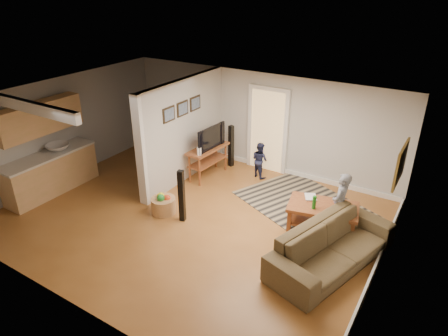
{
  "coord_description": "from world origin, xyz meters",
  "views": [
    {
      "loc": [
        4.38,
        -5.74,
        4.62
      ],
      "look_at": [
        0.54,
        0.44,
        1.1
      ],
      "focal_mm": 32.0,
      "sensor_mm": 36.0,
      "label": 1
    }
  ],
  "objects": [
    {
      "name": "ground",
      "position": [
        0.0,
        0.0,
        0.0
      ],
      "size": [
        7.5,
        7.5,
        0.0
      ],
      "primitive_type": "plane",
      "color": "brown",
      "rests_on": "ground"
    },
    {
      "name": "room_shell",
      "position": [
        -1.07,
        0.43,
        1.46
      ],
      "size": [
        7.54,
        6.02,
        2.52
      ],
      "color": "beige",
      "rests_on": "ground"
    },
    {
      "name": "area_rug",
      "position": [
        1.86,
        1.71,
        0.01
      ],
      "size": [
        3.33,
        2.95,
        0.01
      ],
      "primitive_type": "cube",
      "rotation": [
        0.0,
        0.0,
        -0.42
      ],
      "color": "black",
      "rests_on": "ground"
    },
    {
      "name": "sofa",
      "position": [
        3.0,
        0.05,
        0.0
      ],
      "size": [
        1.71,
        2.74,
        0.75
      ],
      "primitive_type": "imported",
      "rotation": [
        0.0,
        0.0,
        1.27
      ],
      "color": "#413620",
      "rests_on": "ground"
    },
    {
      "name": "coffee_table",
      "position": [
        2.5,
        1.04,
        0.41
      ],
      "size": [
        1.49,
        1.06,
        0.8
      ],
      "rotation": [
        0.0,
        0.0,
        0.21
      ],
      "color": "maroon",
      "rests_on": "ground"
    },
    {
      "name": "tv_console",
      "position": [
        -0.74,
        1.77,
        0.71
      ],
      "size": [
        0.55,
        1.27,
        1.07
      ],
      "rotation": [
        0.0,
        0.0,
        -0.07
      ],
      "color": "maroon",
      "rests_on": "ground"
    },
    {
      "name": "speaker_left",
      "position": [
        -0.07,
        -0.2,
        0.57
      ],
      "size": [
        0.14,
        0.14,
        1.15
      ],
      "primitive_type": "cube",
      "rotation": [
        0.0,
        0.0,
        0.27
      ],
      "color": "black",
      "rests_on": "ground"
    },
    {
      "name": "speaker_right",
      "position": [
        -0.58,
        2.61,
        0.57
      ],
      "size": [
        0.14,
        0.14,
        1.13
      ],
      "primitive_type": "cube",
      "rotation": [
        0.0,
        0.0,
        -0.25
      ],
      "color": "black",
      "rests_on": "ground"
    },
    {
      "name": "toy_basket",
      "position": [
        -0.6,
        -0.17,
        0.19
      ],
      "size": [
        0.53,
        0.53,
        0.47
      ],
      "color": "#A07A45",
      "rests_on": "ground"
    },
    {
      "name": "child",
      "position": [
        2.79,
        1.07,
        0.0
      ],
      "size": [
        0.33,
        0.49,
        1.29
      ],
      "primitive_type": "imported",
      "rotation": [
        0.0,
        0.0,
        -1.62
      ],
      "color": "slate",
      "rests_on": "ground"
    },
    {
      "name": "toddler",
      "position": [
        0.36,
        2.44,
        0.0
      ],
      "size": [
        0.54,
        0.49,
        0.92
      ],
      "primitive_type": "imported",
      "rotation": [
        0.0,
        0.0,
        2.77
      ],
      "color": "#1F2342",
      "rests_on": "ground"
    }
  ]
}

